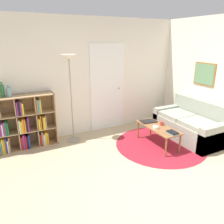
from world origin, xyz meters
TOP-DOWN VIEW (x-y plane):
  - ground_plane at (0.00, 0.00)m, footprint 14.00×14.00m
  - wall_back at (0.02, 2.73)m, footprint 7.47×0.11m
  - wall_right at (2.26, 1.36)m, footprint 0.08×5.71m
  - rug at (1.03, 1.34)m, footprint 1.88×1.88m
  - bookshelf at (-1.51, 2.52)m, footprint 1.13×0.34m
  - floor_lamp at (-0.54, 2.39)m, footprint 0.31×0.31m
  - couch at (1.87, 1.34)m, footprint 0.82×1.55m
  - coffee_table at (0.96, 1.37)m, footprint 0.43×1.02m
  - laptop at (0.96, 1.70)m, footprint 0.36×0.26m
  - bowl at (0.85, 1.31)m, footprint 0.12×0.12m
  - book_stack_on_table at (1.00, 0.98)m, footprint 0.14×0.22m
  - cup at (1.08, 1.40)m, footprint 0.08×0.08m
  - bottle_middle at (-1.80, 2.55)m, footprint 0.07×0.07m
  - bottle_right at (-1.69, 2.50)m, footprint 0.08×0.08m

SIDE VIEW (x-z plane):
  - ground_plane at x=0.00m, z-range 0.00..0.00m
  - rug at x=1.03m, z-range 0.00..0.01m
  - couch at x=1.87m, z-range -0.14..0.71m
  - coffee_table at x=0.96m, z-range 0.16..0.57m
  - laptop at x=0.96m, z-range 0.41..0.43m
  - book_stack_on_table at x=1.00m, z-range 0.41..0.45m
  - bowl at x=0.85m, z-range 0.41..0.46m
  - cup at x=1.08m, z-range 0.41..0.49m
  - bookshelf at x=-1.51m, z-range -0.04..1.05m
  - bottle_right at x=-1.69m, z-range 1.08..1.31m
  - bottle_middle at x=-1.80m, z-range 1.07..1.36m
  - wall_back at x=0.02m, z-range -0.01..2.59m
  - wall_right at x=2.26m, z-range 0.00..2.60m
  - floor_lamp at x=-0.54m, z-range 0.56..2.41m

